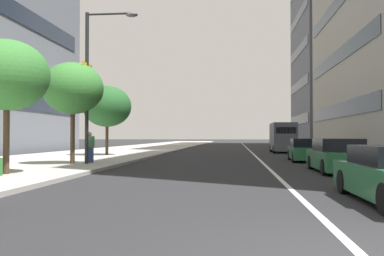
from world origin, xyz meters
TOP-DOWN VIEW (x-y plane):
  - sidewalk_right_plaza at (30.00, 12.30)m, footprint 160.00×10.08m
  - lane_centre_stripe at (35.00, 0.00)m, footprint 110.00×0.16m
  - car_following_behind at (12.92, -2.70)m, footprint 4.69×1.92m
  - car_lead_in_lane at (20.74, -2.67)m, footprint 4.59×1.97m
  - delivery_van_ahead at (34.17, -2.85)m, footprint 5.34×2.14m
  - street_lamp_with_banners at (14.97, 8.45)m, footprint 1.26×2.65m
  - street_tree_mid_sidewalk at (9.17, 9.73)m, footprint 3.00×3.00m
  - street_tree_by_lamp_post at (14.85, 9.53)m, footprint 3.00×3.00m
  - street_tree_near_plaza_corner at (24.50, 10.78)m, footprint 3.50×3.50m
  - pedestrian_on_plaza at (15.75, 8.97)m, footprint 0.46×0.47m

SIDE VIEW (x-z plane):
  - lane_centre_stripe at x=35.00m, z-range 0.00..0.01m
  - sidewalk_right_plaza at x=30.00m, z-range 0.00..0.15m
  - car_lead_in_lane at x=20.74m, z-range -0.05..1.31m
  - car_following_behind at x=12.92m, z-range -0.04..1.36m
  - pedestrian_on_plaza at x=15.75m, z-range 0.15..1.73m
  - delivery_van_ahead at x=34.17m, z-range 0.09..2.80m
  - street_tree_near_plaza_corner at x=24.50m, z-range 1.16..6.17m
  - street_tree_mid_sidewalk at x=9.17m, z-range 1.28..6.11m
  - street_tree_by_lamp_post at x=14.85m, z-range 1.36..6.36m
  - street_lamp_with_banners at x=14.97m, z-range 0.98..8.49m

